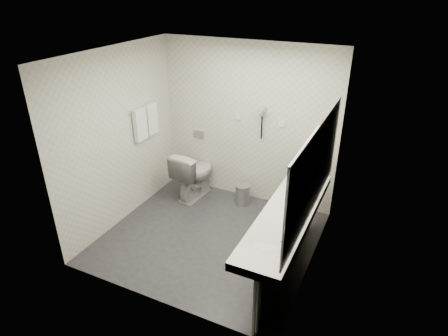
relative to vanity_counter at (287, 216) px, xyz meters
The scene contains 32 objects.
floor 1.39m from the vanity_counter, 169.92° to the left, with size 2.80×2.80×0.00m, color #27272C.
ceiling 2.05m from the vanity_counter, 169.92° to the left, with size 2.80×2.80×0.00m, color silver.
wall_back 1.93m from the vanity_counter, 126.87° to the left, with size 2.80×2.80×0.00m, color beige.
wall_front 1.64m from the vanity_counter, 135.64° to the right, with size 2.80×2.80×0.00m, color beige.
wall_left 2.57m from the vanity_counter, behind, with size 2.60×2.60×0.00m, color beige.
wall_right 0.56m from the vanity_counter, 36.03° to the left, with size 2.60×2.60×0.00m, color beige.
vanity_counter is the anchor object (origin of this frame).
vanity_panel 0.43m from the vanity_counter, ahead, with size 0.03×2.15×0.75m, color #97958F.
vanity_post_near 1.12m from the vanity_counter, 86.97° to the right, with size 0.06×0.06×0.75m, color silver.
vanity_post_far 1.12m from the vanity_counter, 86.97° to the left, with size 0.06×0.06×0.75m, color silver.
mirror 0.70m from the vanity_counter, ahead, with size 0.02×2.20×1.05m, color #B2BCC6.
basin_near 0.65m from the vanity_counter, 90.00° to the right, with size 0.40×0.31×0.05m, color silver.
basin_far 0.65m from the vanity_counter, 90.00° to the left, with size 0.40×0.31×0.05m, color silver.
faucet_near 0.69m from the vanity_counter, 73.30° to the right, with size 0.04×0.04×0.15m, color silver.
faucet_far 0.69m from the vanity_counter, 73.30° to the left, with size 0.04×0.04×0.15m, color silver.
soap_bottle_a 0.11m from the vanity_counter, 40.84° to the left, with size 0.05×0.05×0.10m, color white.
soap_bottle_b 0.17m from the vanity_counter, 92.85° to the left, with size 0.06×0.06×0.08m, color white.
soap_bottle_c 0.15m from the vanity_counter, 56.21° to the right, with size 0.04×0.04×0.11m, color white.
glass_left 0.30m from the vanity_counter, 57.33° to the left, with size 0.06×0.06×0.11m, color silver.
glass_right 0.48m from the vanity_counter, 62.19° to the left, with size 0.06×0.06×0.10m, color silver.
toilet 2.22m from the vanity_counter, 149.21° to the left, with size 0.46×0.80×0.82m, color silver.
flush_plate 2.48m from the vanity_counter, 143.06° to the left, with size 0.18×0.02×0.12m, color #B2B5BA.
pedal_bin 1.74m from the vanity_counter, 130.90° to the left, with size 0.23×0.23×0.32m, color #B2B5BA.
bin_lid 1.69m from the vanity_counter, 130.90° to the left, with size 0.23×0.23×0.01m, color #B2B5BA.
towel_rail 2.69m from the vanity_counter, 163.14° to the left, with size 0.02×0.02×0.62m, color silver.
towel_near 2.59m from the vanity_counter, 166.10° to the left, with size 0.07×0.24×0.48m, color white.
towel_far 2.67m from the vanity_counter, 160.15° to the left, with size 0.07×0.24×0.48m, color white.
dryer_cradle 1.85m from the vanity_counter, 120.76° to the left, with size 0.10×0.04×0.14m, color gray.
dryer_barrel 1.81m from the vanity_counter, 122.01° to the left, with size 0.08×0.08×0.14m, color gray.
dryer_cord 1.76m from the vanity_counter, 121.02° to the left, with size 0.02×0.02×0.35m, color black.
switch_plate_a 2.04m from the vanity_counter, 130.59° to the left, with size 0.09×0.02×0.09m, color silver.
switch_plate_b 1.69m from the vanity_counter, 111.13° to the left, with size 0.09×0.02×0.09m, color silver.
Camera 1 is at (2.06, -3.87, 3.26)m, focal length 30.71 mm.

